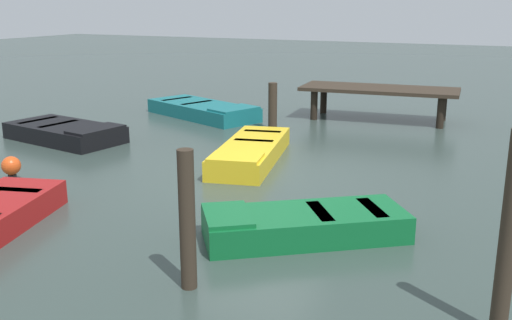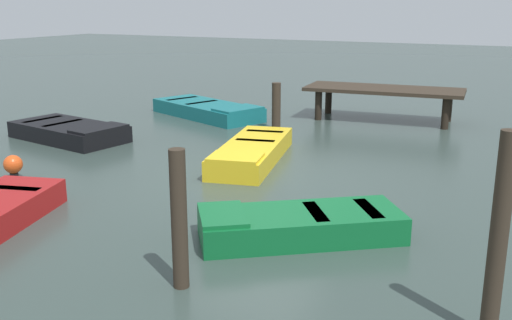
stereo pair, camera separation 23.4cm
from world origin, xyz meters
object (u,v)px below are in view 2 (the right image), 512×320
at_px(dock_segment, 384,92).
at_px(rowboat_green, 299,224).
at_px(mooring_piling_center, 179,220).
at_px(mooring_piling_near_right, 498,239).
at_px(rowboat_yellow, 252,151).
at_px(rowboat_black, 69,131).
at_px(mooring_piling_far_right, 276,106).
at_px(rowboat_teal, 208,110).
at_px(marker_buoy, 13,165).

distance_m(dock_segment, rowboat_green, 9.31).
height_order(mooring_piling_center, mooring_piling_near_right, mooring_piling_near_right).
relative_size(rowboat_yellow, mooring_piling_near_right, 1.68).
xyz_separation_m(rowboat_black, mooring_piling_far_right, (4.09, 3.40, 0.41)).
bearing_deg(rowboat_green, dock_segment, -118.68).
relative_size(rowboat_teal, mooring_piling_far_right, 3.13).
height_order(dock_segment, rowboat_teal, dock_segment).
relative_size(rowboat_black, rowboat_yellow, 0.87).
bearing_deg(dock_segment, mooring_piling_near_right, -74.99).
xyz_separation_m(mooring_piling_center, mooring_piling_far_right, (-2.74, 8.75, -0.23)).
distance_m(dock_segment, mooring_piling_center, 11.25).
height_order(rowboat_black, marker_buoy, marker_buoy).
relative_size(rowboat_green, marker_buoy, 6.26).
height_order(rowboat_green, mooring_piling_far_right, mooring_piling_far_right).
xyz_separation_m(rowboat_green, mooring_piling_near_right, (2.74, -1.58, 0.87)).
relative_size(rowboat_green, rowboat_teal, 0.76).
height_order(rowboat_green, marker_buoy, marker_buoy).
bearing_deg(mooring_piling_far_right, mooring_piling_center, -72.58).
bearing_deg(rowboat_yellow, rowboat_green, 22.90).
xyz_separation_m(rowboat_teal, mooring_piling_center, (5.32, -9.49, 0.64)).
relative_size(dock_segment, rowboat_black, 1.42).
bearing_deg(rowboat_teal, mooring_piling_near_right, -24.40).
height_order(mooring_piling_far_right, marker_buoy, mooring_piling_far_right).
xyz_separation_m(rowboat_green, mooring_piling_center, (-0.69, -2.03, 0.64)).
distance_m(rowboat_yellow, mooring_piling_center, 5.88).
relative_size(mooring_piling_near_right, marker_buoy, 4.53).
relative_size(rowboat_black, marker_buoy, 6.64).
bearing_deg(rowboat_black, rowboat_yellow, 11.75).
xyz_separation_m(mooring_piling_far_right, marker_buoy, (-2.63, -6.44, -0.34)).
bearing_deg(rowboat_green, rowboat_black, -59.89).
xyz_separation_m(rowboat_black, mooring_piling_near_right, (10.26, -4.90, 0.87)).
relative_size(rowboat_teal, rowboat_yellow, 1.08).
distance_m(rowboat_green, mooring_piling_near_right, 3.28).
bearing_deg(mooring_piling_far_right, rowboat_teal, 164.00).
relative_size(dock_segment, marker_buoy, 9.44).
distance_m(mooring_piling_near_right, marker_buoy, 9.03).
xyz_separation_m(rowboat_green, rowboat_teal, (-6.01, 7.46, -0.00)).
bearing_deg(marker_buoy, mooring_piling_far_right, 67.82).
xyz_separation_m(rowboat_teal, mooring_piling_far_right, (2.58, -0.74, 0.41)).
bearing_deg(mooring_piling_center, dock_segment, 92.56).
xyz_separation_m(rowboat_yellow, mooring_piling_center, (1.85, -5.55, 0.64)).
bearing_deg(rowboat_black, rowboat_teal, 79.42).
relative_size(rowboat_green, mooring_piling_near_right, 1.38).
xyz_separation_m(mooring_piling_center, mooring_piling_near_right, (3.43, 0.45, 0.23)).
height_order(rowboat_teal, mooring_piling_near_right, mooring_piling_near_right).
bearing_deg(rowboat_yellow, rowboat_black, -100.70).
bearing_deg(rowboat_yellow, mooring_piling_center, 5.49).
height_order(rowboat_yellow, mooring_piling_center, mooring_piling_center).
relative_size(dock_segment, mooring_piling_near_right, 2.08).
bearing_deg(rowboat_yellow, mooring_piling_near_right, 33.05).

